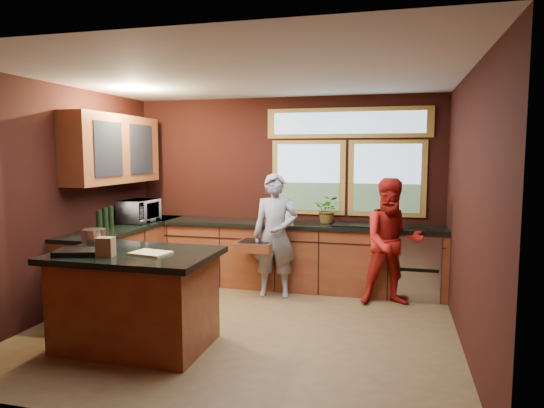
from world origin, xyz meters
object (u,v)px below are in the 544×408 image
at_px(person_grey, 275,235).
at_px(cutting_board, 151,253).
at_px(stock_pot, 94,238).
at_px(island, 136,299).
at_px(person_red, 392,242).

bearing_deg(person_grey, cutting_board, -117.03).
xyz_separation_m(cutting_board, stock_pot, (-0.75, 0.20, 0.08)).
distance_m(island, person_grey, 2.21).
bearing_deg(person_grey, person_red, -7.80).
distance_m(person_grey, stock_pot, 2.36).
height_order(person_red, cutting_board, person_red).
xyz_separation_m(person_grey, person_red, (1.50, 0.00, -0.02)).
relative_size(island, stock_pot, 6.46).
bearing_deg(person_red, person_grey, 165.72).
xyz_separation_m(person_red, cutting_board, (-2.21, -2.04, 0.16)).
bearing_deg(island, cutting_board, -14.04).
bearing_deg(person_grey, island, -122.41).
bearing_deg(cutting_board, island, 165.96).
bearing_deg(stock_pot, island, -15.26).
xyz_separation_m(island, person_grey, (0.91, 1.99, 0.34)).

